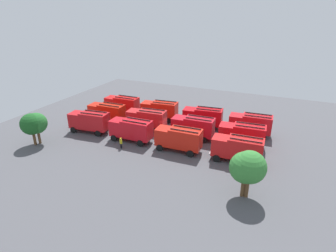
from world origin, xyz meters
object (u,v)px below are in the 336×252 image
at_px(fire_truck_8, 238,148).
at_px(tree_3, 31,124).
at_px(fire_truck_7, 107,112).
at_px(traffic_cone_0, 270,130).
at_px(fire_truck_3, 122,104).
at_px(firefighter_1, 78,118).
at_px(firefighter_3, 149,119).
at_px(fire_truck_2, 160,110).
at_px(firefighter_0, 121,143).
at_px(fire_truck_1, 203,117).
at_px(fire_truck_9, 179,138).
at_px(tree_2, 36,123).
at_px(fire_truck_11, 89,121).
at_px(fire_truck_5, 193,126).
at_px(tree_1, 245,168).
at_px(fire_truck_4, 242,134).
at_px(fire_truck_10, 131,129).
at_px(fire_truck_0, 251,123).
at_px(traffic_cone_1, 241,169).
at_px(firefighter_2, 107,101).
at_px(tree_0, 250,167).
at_px(fire_truck_6, 147,118).

distance_m(fire_truck_8, tree_3, 31.66).
relative_size(fire_truck_7, traffic_cone_0, 10.18).
relative_size(fire_truck_3, firefighter_1, 4.18).
xyz_separation_m(firefighter_1, firefighter_3, (-12.29, -5.52, -0.05)).
relative_size(fire_truck_2, firefighter_0, 4.27).
distance_m(fire_truck_1, fire_truck_9, 10.25).
xyz_separation_m(firefighter_0, tree_2, (13.06, 3.88, 2.51)).
relative_size(firefighter_3, traffic_cone_0, 2.32).
bearing_deg(firefighter_3, fire_truck_7, 42.62).
bearing_deg(tree_3, fire_truck_11, -123.07).
distance_m(fire_truck_5, tree_1, 16.44).
bearing_deg(firefighter_1, tree_2, 42.56).
xyz_separation_m(fire_truck_2, fire_truck_4, (-16.75, 5.07, 0.00)).
bearing_deg(fire_truck_4, firefighter_1, 1.28).
relative_size(fire_truck_10, tree_2, 1.40).
xyz_separation_m(fire_truck_3, firefighter_0, (-8.14, 13.14, -1.18)).
bearing_deg(fire_truck_7, fire_truck_1, -164.77).
bearing_deg(fire_truck_7, fire_truck_2, -149.21).
distance_m(firefighter_0, tree_1, 20.17).
distance_m(fire_truck_0, fire_truck_1, 8.44).
bearing_deg(tree_2, fire_truck_3, -106.14).
bearing_deg(firefighter_3, tree_3, 71.99).
distance_m(firefighter_3, traffic_cone_1, 21.73).
distance_m(fire_truck_11, tree_1, 28.90).
xyz_separation_m(fire_truck_4, traffic_cone_1, (-1.41, 7.32, -1.87)).
bearing_deg(fire_truck_5, firefighter_2, -21.74).
height_order(firefighter_1, traffic_cone_0, firefighter_1).
xyz_separation_m(fire_truck_4, tree_1, (-2.44, 12.69, 1.62)).
bearing_deg(fire_truck_2, fire_truck_8, 143.87).
bearing_deg(fire_truck_11, firefighter_1, -33.03).
bearing_deg(tree_0, traffic_cone_1, -74.48).
xyz_separation_m(fire_truck_3, tree_1, (-27.62, 17.56, 1.62)).
distance_m(fire_truck_3, fire_truck_4, 25.64).
height_order(fire_truck_8, firefighter_3, fire_truck_8).
distance_m(fire_truck_4, fire_truck_8, 4.99).
relative_size(fire_truck_6, traffic_cone_1, 12.87).
bearing_deg(tree_1, fire_truck_3, -32.45).
distance_m(fire_truck_2, fire_truck_7, 10.05).
bearing_deg(tree_1, traffic_cone_1, -79.07).
bearing_deg(firefighter_2, fire_truck_3, 42.46).
bearing_deg(firefighter_3, tree_2, 71.35).
relative_size(fire_truck_11, tree_3, 1.41).
height_order(fire_truck_0, fire_truck_5, same).
xyz_separation_m(fire_truck_9, tree_1, (-10.95, 7.33, 1.62)).
distance_m(fire_truck_6, tree_1, 23.02).
relative_size(fire_truck_3, fire_truck_11, 0.98).
relative_size(fire_truck_5, fire_truck_9, 1.00).
xyz_separation_m(firefighter_0, traffic_cone_1, (-18.45, -0.94, -0.69)).
relative_size(fire_truck_6, traffic_cone_0, 10.35).
distance_m(fire_truck_10, fire_truck_11, 8.54).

